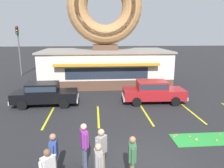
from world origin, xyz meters
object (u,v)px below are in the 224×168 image
Objects in this scene: golf_ball at (190,136)px; pedestrian_clipboard_woman at (101,150)px; pedestrian_beanie_man at (99,165)px; car_black at (45,93)px; pedestrian_hooded_kid at (132,157)px; pedestrian_blue_sweater_man at (84,143)px; trash_bin at (32,87)px; car_red at (153,91)px; pedestrian_crossing_woman at (54,154)px; traffic_light_pole at (19,44)px.

pedestrian_clipboard_woman is (-4.42, -2.53, 0.94)m from golf_ball.
car_black is at bearing 111.99° from pedestrian_beanie_man.
pedestrian_hooded_kid is at bearing -138.86° from golf_ball.
pedestrian_hooded_kid reaches higher than pedestrian_beanie_man.
pedestrian_blue_sweater_man is 1.89m from pedestrian_hooded_kid.
trash_bin is at bearing 117.82° from car_black.
pedestrian_crossing_woman reaches higher than car_red.
car_black is 4.72× the size of trash_bin.
pedestrian_crossing_woman is (2.09, -8.23, 0.07)m from car_black.
car_red is at bearing 63.70° from pedestrian_clipboard_woman.
car_red is (-0.39, 5.63, 0.82)m from golf_ball.
car_black is 12.93m from traffic_light_pole.
golf_ball is 0.03× the size of pedestrian_hooded_kid.
pedestrian_blue_sweater_man is 0.30× the size of traffic_light_pole.
traffic_light_pole reaches higher than pedestrian_clipboard_woman.
pedestrian_blue_sweater_man is 1.81× the size of trash_bin.
traffic_light_pole is (-8.33, 19.11, 2.72)m from pedestrian_blue_sweater_man.
golf_ball is 5.50m from pedestrian_blue_sweater_man.
golf_ball is 13.60m from trash_bin.
car_black is at bearing 114.46° from pedestrian_clipboard_woman.
pedestrian_blue_sweater_man is 1.06× the size of pedestrian_hooded_kid.
pedestrian_beanie_man is at bearing -24.25° from pedestrian_crossing_woman.
pedestrian_beanie_man is at bearing -114.95° from car_red.
car_black reaches higher than golf_ball.
pedestrian_clipboard_woman is (0.62, -0.51, 0.00)m from pedestrian_blue_sweater_man.
pedestrian_blue_sweater_man is at bearing -158.22° from golf_ball.
golf_ball is at bearing -34.70° from car_black.
car_red is 2.62× the size of pedestrian_blue_sweater_man.
pedestrian_beanie_man is (-4.53, -3.28, 0.85)m from golf_ball.
pedestrian_crossing_woman is at bearing -156.72° from golf_ball.
pedestrian_crossing_woman is (-1.51, 0.68, 0.04)m from pedestrian_beanie_man.
traffic_light_pole reaches higher than golf_ball.
pedestrian_beanie_man is at bearing -165.06° from pedestrian_hooded_kid.
pedestrian_hooded_kid is at bearing 14.94° from pedestrian_beanie_man.
pedestrian_clipboard_woman is 0.76m from pedestrian_beanie_man.
car_red is 2.73× the size of pedestrian_crossing_woman.
pedestrian_beanie_man is 13.63m from trash_bin.
car_black is 9.60m from pedestrian_beanie_man.
golf_ball is 0.03× the size of pedestrian_beanie_man.
pedestrian_beanie_man is 1.67× the size of trash_bin.
pedestrian_hooded_kid is at bearing -63.61° from traffic_light_pole.
pedestrian_crossing_woman is at bearing 155.75° from pedestrian_beanie_man.
car_black is 4.05m from trash_bin.
trash_bin is at bearing 159.63° from car_red.
car_red is at bearing -41.48° from traffic_light_pole.
pedestrian_blue_sweater_man is 0.80m from pedestrian_clipboard_woman.
pedestrian_clipboard_woman is 0.30× the size of traffic_light_pole.
pedestrian_hooded_kid is 0.99× the size of pedestrian_crossing_woman.
pedestrian_crossing_woman is at bearing -69.58° from traffic_light_pole.
trash_bin is at bearing 113.71° from pedestrian_beanie_man.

